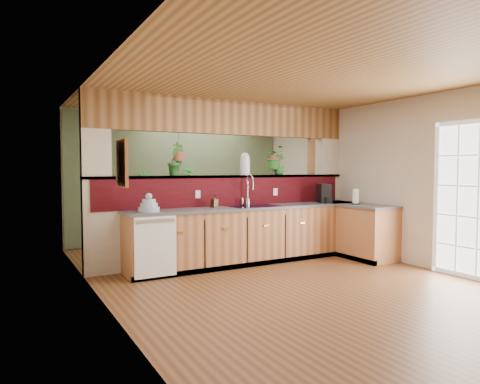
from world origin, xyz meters
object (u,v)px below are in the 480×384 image
dish_stack (149,206)px  shelving_console (169,219)px  glass_jar (245,164)px  coffee_maker (324,194)px  paper_towel (356,197)px  faucet (249,189)px  soap_dispenser (214,201)px

dish_stack → shelving_console: 2.63m
glass_jar → shelving_console: size_ratio=0.24×
coffee_maker → paper_towel: coffee_maker is taller
paper_towel → shelving_console: (-2.29, 2.80, -0.52)m
glass_jar → shelving_console: (-0.66, 1.90, -1.08)m
coffee_maker → paper_towel: bearing=-38.8°
coffee_maker → shelving_console: coffee_maker is taller
paper_towel → shelving_console: paper_towel is taller
faucet → shelving_console: 2.31m
coffee_maker → glass_jar: size_ratio=0.90×
faucet → coffee_maker: (1.41, -0.20, -0.12)m
coffee_maker → paper_towel: size_ratio=1.23×
dish_stack → faucet: bearing=6.6°
paper_towel → soap_dispenser: bearing=164.5°
faucet → glass_jar: (0.06, 0.22, 0.40)m
dish_stack → shelving_console: dish_stack is taller
dish_stack → paper_towel: (3.41, -0.48, 0.04)m
dish_stack → paper_towel: size_ratio=1.10×
paper_towel → glass_jar: size_ratio=0.73×
soap_dispenser → paper_towel: paper_towel is taller
soap_dispenser → dish_stack: bearing=-171.5°
dish_stack → glass_jar: (1.79, 0.42, 0.60)m
dish_stack → coffee_maker: 3.14m
dish_stack → soap_dispenser: dish_stack is taller
faucet → dish_stack: size_ratio=1.70×
faucet → dish_stack: faucet is taller
glass_jar → paper_towel: bearing=-29.1°
faucet → dish_stack: (-1.73, -0.20, -0.19)m
shelving_console → soap_dispenser: bearing=-86.1°
dish_stack → coffee_maker: bearing=0.1°
soap_dispenser → shelving_console: size_ratio=0.13×
paper_towel → glass_jar: glass_jar is taller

